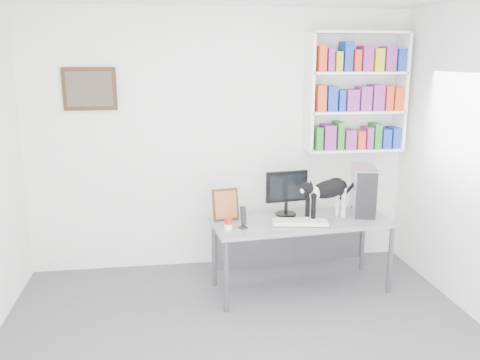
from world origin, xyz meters
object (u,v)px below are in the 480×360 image
at_px(bookshelf, 356,92).
at_px(speaker, 243,217).
at_px(soup_can, 228,224).
at_px(pc_tower, 363,190).
at_px(desk, 301,255).
at_px(cat, 327,199).
at_px(keyboard, 300,222).
at_px(monitor, 286,193).
at_px(leaning_print, 225,204).

distance_m(bookshelf, speaker, 1.86).
distance_m(speaker, soup_can, 0.15).
xyz_separation_m(pc_tower, speaker, (-1.23, -0.27, -0.13)).
xyz_separation_m(desk, cat, (0.23, -0.03, 0.55)).
height_order(desk, speaker, speaker).
distance_m(desk, keyboard, 0.39).
bearing_deg(cat, soup_can, 160.21).
xyz_separation_m(bookshelf, monitor, (-0.84, -0.47, -0.93)).
height_order(pc_tower, leaning_print, pc_tower).
bearing_deg(monitor, soup_can, -157.97).
height_order(monitor, cat, monitor).
xyz_separation_m(bookshelf, soup_can, (-1.45, -0.83, -1.10)).
distance_m(bookshelf, soup_can, 2.00).
distance_m(monitor, leaning_print, 0.61).
xyz_separation_m(keyboard, cat, (0.28, 0.08, 0.18)).
bearing_deg(leaning_print, soup_can, -101.97).
bearing_deg(pc_tower, monitor, -168.62).
height_order(keyboard, speaker, speaker).
xyz_separation_m(speaker, cat, (0.82, 0.11, 0.10)).
bearing_deg(keyboard, desk, 76.58).
bearing_deg(speaker, keyboard, -11.92).
xyz_separation_m(speaker, soup_can, (-0.14, -0.03, -0.05)).
xyz_separation_m(speaker, leaning_print, (-0.13, 0.27, 0.05)).
xyz_separation_m(leaning_print, soup_can, (-0.01, -0.30, -0.10)).
bearing_deg(desk, soup_can, -171.81).
relative_size(bookshelf, soup_can, 11.77).
relative_size(bookshelf, cat, 1.90).
height_order(bookshelf, pc_tower, bookshelf).
relative_size(keyboard, soup_can, 4.79).
bearing_deg(speaker, leaning_print, 100.56).
bearing_deg(speaker, monitor, 19.81).
height_order(desk, keyboard, keyboard).
bearing_deg(monitor, desk, -67.55).
bearing_deg(leaning_print, keyboard, -29.85).
bearing_deg(keyboard, monitor, 111.80).
height_order(desk, cat, cat).
height_order(pc_tower, soup_can, pc_tower).
bearing_deg(cat, monitor, 119.33).
bearing_deg(speaker, bookshelf, 16.54).
distance_m(monitor, cat, 0.41).
height_order(monitor, keyboard, monitor).
height_order(bookshelf, desk, bookshelf).
height_order(speaker, soup_can, speaker).
bearing_deg(monitor, cat, -40.76).
xyz_separation_m(monitor, cat, (0.34, -0.22, -0.02)).
distance_m(pc_tower, leaning_print, 1.36).
height_order(bookshelf, leaning_print, bookshelf).
bearing_deg(soup_can, keyboard, 4.98).
bearing_deg(pc_tower, desk, -153.15).
bearing_deg(desk, keyboard, -119.38).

